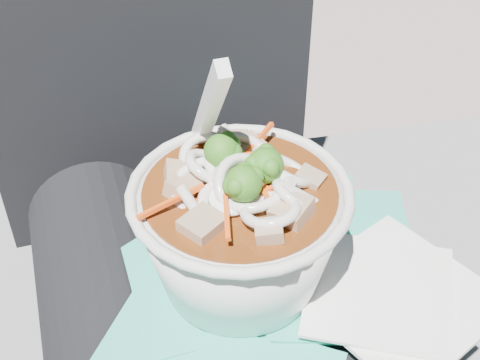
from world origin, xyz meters
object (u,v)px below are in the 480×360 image
object	(u,v)px
plastic_bag	(245,302)
udon_bowl	(240,224)
person_body	(192,261)
lap	(219,359)

from	to	relation	value
plastic_bag	udon_bowl	distance (m)	0.07
plastic_bag	udon_bowl	bearing A→B (deg)	83.15
person_body	plastic_bag	size ratio (longest dim) A/B	2.31
plastic_bag	udon_bowl	size ratio (longest dim) A/B	2.01
lap	udon_bowl	bearing A→B (deg)	32.39
udon_bowl	plastic_bag	bearing A→B (deg)	-96.85
udon_bowl	person_body	bearing A→B (deg)	108.01
lap	plastic_bag	bearing A→B (deg)	-15.50
lap	person_body	xyz separation A→B (m)	(-0.00, 0.09, 0.03)
lap	udon_bowl	xyz separation A→B (m)	(0.02, 0.02, 0.15)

